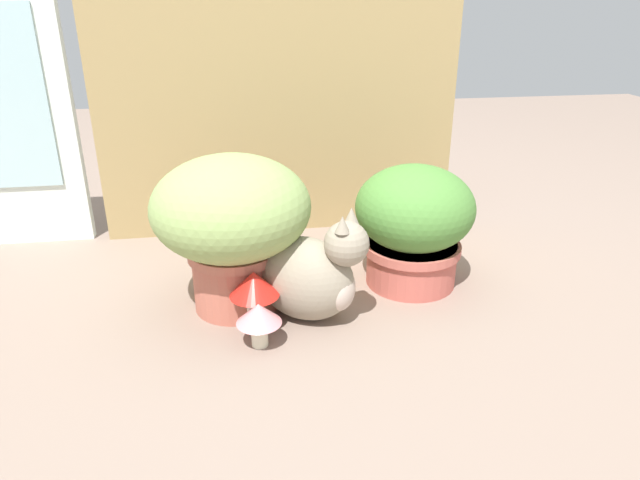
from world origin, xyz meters
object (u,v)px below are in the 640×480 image
Objects in this scene: grass_planter at (232,220)px; cat at (311,275)px; leafy_planter at (414,223)px; mushroom_ornament_pink at (259,316)px; mushroom_ornament_red at (254,288)px.

grass_planter is 1.23× the size of cat.
leafy_planter reaches higher than cat.
mushroom_ornament_red is at bearing 94.85° from mushroom_ornament_pink.
mushroom_ornament_red is at bearing -156.92° from leafy_planter.
grass_planter reaches higher than leafy_planter.
grass_planter reaches higher than mushroom_ornament_pink.
grass_planter reaches higher than cat.
cat is at bearing 37.75° from mushroom_ornament_pink.
mushroom_ornament_pink is 0.08m from mushroom_ornament_red.
grass_planter is 0.24m from cat.
grass_planter is 0.51m from leafy_planter.
cat is 0.15m from mushroom_ornament_red.
cat reaches higher than mushroom_ornament_pink.
grass_planter is at bearing 103.91° from mushroom_ornament_pink.
grass_planter is 2.52× the size of mushroom_ornament_red.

